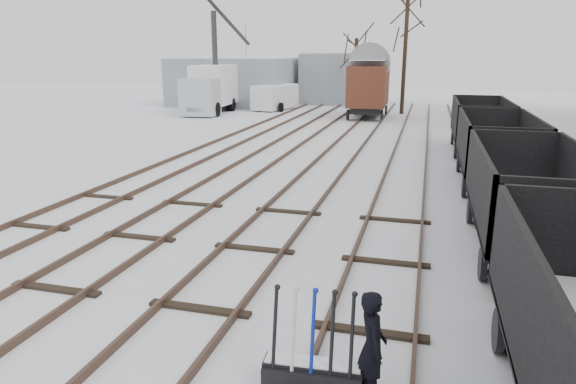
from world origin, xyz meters
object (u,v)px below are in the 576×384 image
box_van_wagon (369,84)px  crane (217,82)px  panel_van (275,97)px  ground_frame (312,376)px  worker (372,348)px  lorry (213,88)px

box_van_wagon → crane: size_ratio=0.62×
panel_van → crane: 4.77m
box_van_wagon → crane: bearing=170.8°
crane → ground_frame: bearing=-44.2°
worker → ground_frame: bearing=81.0°
crane → panel_van: bearing=44.8°
worker → box_van_wagon: 31.03m
ground_frame → crane: crane is taller
ground_frame → box_van_wagon: 31.08m
ground_frame → worker: size_ratio=0.96×
worker → panel_van: bearing=2.0°
ground_frame → worker: (0.75, 0.10, 0.49)m
box_van_wagon → panel_van: (-7.90, 3.57, -1.29)m
box_van_wagon → lorry: size_ratio=0.66×
box_van_wagon → panel_van: bearing=154.5°
worker → panel_van: panel_van is taller
ground_frame → lorry: size_ratio=0.19×
box_van_wagon → ground_frame: bearing=-85.8°
worker → panel_van: 36.23m
lorry → crane: 1.39m
worker → lorry: size_ratio=0.19×
lorry → ground_frame: bearing=-68.5°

